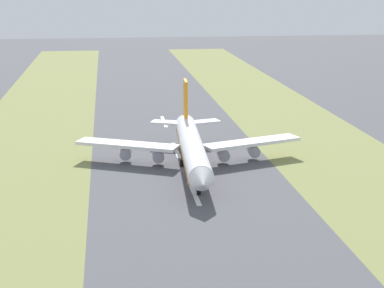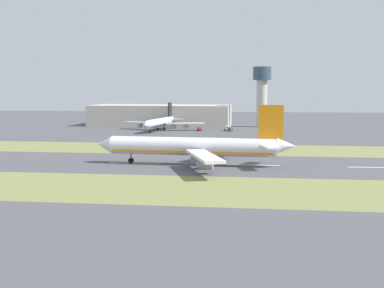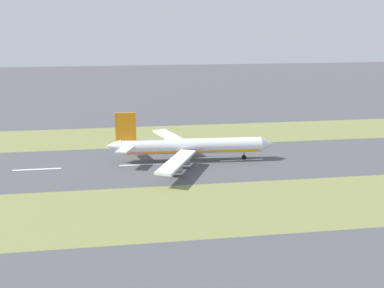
{
  "view_description": "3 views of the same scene",
  "coord_description": "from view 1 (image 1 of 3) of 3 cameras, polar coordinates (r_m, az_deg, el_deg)",
  "views": [
    {
      "loc": [
        19.91,
        164.31,
        50.06
      ],
      "look_at": [
        -2.13,
        -0.37,
        7.0
      ],
      "focal_mm": 60.0,
      "sensor_mm": 36.0,
      "label": 1
    },
    {
      "loc": [
        -177.36,
        -24.52,
        25.52
      ],
      "look_at": [
        -2.13,
        -0.37,
        7.0
      ],
      "focal_mm": 50.0,
      "sensor_mm": 36.0,
      "label": 2
    },
    {
      "loc": [
        168.7,
        -25.42,
        54.86
      ],
      "look_at": [
        -2.13,
        -0.37,
        7.0
      ],
      "focal_mm": 42.0,
      "sensor_mm": 36.0,
      "label": 3
    }
  ],
  "objects": [
    {
      "name": "centreline_dash_far",
      "position": [
        154.39,
        0.2,
        -4.39
      ],
      "size": [
        1.2,
        18.0,
        0.01
      ],
      "primitive_type": "cube",
      "color": "silver",
      "rests_on": "ground"
    },
    {
      "name": "grass_median_west",
      "position": [
        183.62,
        13.4,
        -1.7
      ],
      "size": [
        40.0,
        600.0,
        0.01
      ],
      "primitive_type": "cube",
      "color": "olive",
      "rests_on": "ground"
    },
    {
      "name": "centreline_dash_mid",
      "position": [
        192.38,
        -1.42,
        -0.56
      ],
      "size": [
        1.2,
        18.0,
        0.01
      ],
      "primitive_type": "cube",
      "color": "silver",
      "rests_on": "ground"
    },
    {
      "name": "centreline_dash_near",
      "position": [
        231.05,
        -2.5,
        2.0
      ],
      "size": [
        1.2,
        18.0,
        0.01
      ],
      "primitive_type": "cube",
      "color": "silver",
      "rests_on": "ground"
    },
    {
      "name": "airplane_main_jet",
      "position": [
        173.72,
        -0.05,
        -0.16
      ],
      "size": [
        64.03,
        67.2,
        20.2
      ],
      "color": "white",
      "rests_on": "ground"
    },
    {
      "name": "ground_plane",
      "position": [
        172.91,
        -0.68,
        -2.3
      ],
      "size": [
        800.0,
        800.0,
        0.0
      ],
      "primitive_type": "plane",
      "color": "#4C4C51"
    },
    {
      "name": "grass_median_east",
      "position": [
        173.59,
        -15.61,
        -2.78
      ],
      "size": [
        40.0,
        600.0,
        0.01
      ],
      "primitive_type": "cube",
      "color": "olive",
      "rests_on": "ground"
    }
  ]
}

